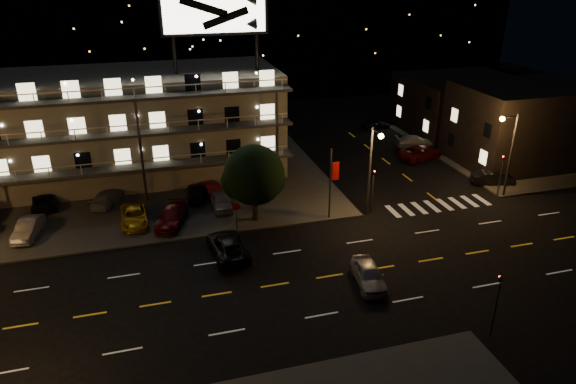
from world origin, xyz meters
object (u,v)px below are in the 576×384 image
object	(u,v)px
lot_car_2	(134,216)
lot_car_4	(221,201)
tree	(254,177)
side_car_0	(493,178)
road_car_west	(228,245)
road_car_east	(369,274)
lot_car_7	(107,198)

from	to	relation	value
lot_car_2	lot_car_4	distance (m)	7.56
tree	side_car_0	xyz separation A→B (m)	(24.52, 1.33, -3.41)
lot_car_2	road_car_west	xyz separation A→B (m)	(6.76, -6.88, -0.06)
road_car_east	lot_car_2	bearing A→B (deg)	146.84
tree	road_car_west	xyz separation A→B (m)	(-3.14, -4.81, -3.35)
lot_car_4	road_car_west	size ratio (longest dim) A/B	0.75
lot_car_4	road_car_east	distance (m)	16.47
lot_car_4	side_car_0	xyz separation A→B (m)	(26.94, -1.78, -0.15)
tree	side_car_0	distance (m)	24.80
lot_car_4	lot_car_2	bearing A→B (deg)	-172.96
side_car_0	tree	bearing A→B (deg)	109.99
lot_car_4	side_car_0	world-z (taller)	lot_car_4
side_car_0	road_car_east	xyz separation A→B (m)	(-19.06, -12.68, 0.05)
tree	side_car_0	world-z (taller)	tree
road_car_west	road_car_east	bearing A→B (deg)	138.09
road_car_east	tree	bearing A→B (deg)	123.69
tree	lot_car_7	world-z (taller)	tree
lot_car_2	road_car_west	distance (m)	9.65
lot_car_2	lot_car_4	xyz separation A→B (m)	(7.49, 1.03, 0.03)
tree	lot_car_7	bearing A→B (deg)	151.47
tree	road_car_west	size ratio (longest dim) A/B	1.23
lot_car_4	road_car_west	distance (m)	7.95
side_car_0	road_car_east	bearing A→B (deg)	140.51
side_car_0	lot_car_4	bearing A→B (deg)	103.10
lot_car_4	lot_car_7	size ratio (longest dim) A/B	0.91
tree	road_car_east	distance (m)	13.03
tree	lot_car_2	world-z (taller)	tree
lot_car_4	road_car_east	world-z (taller)	lot_car_4
lot_car_7	road_car_east	xyz separation A→B (m)	(17.69, -18.00, -0.05)
side_car_0	lot_car_7	bearing A→B (deg)	98.65
road_car_east	side_car_0	bearing A→B (deg)	41.62
tree	road_car_east	world-z (taller)	tree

